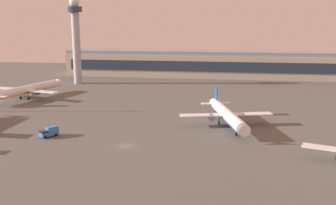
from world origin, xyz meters
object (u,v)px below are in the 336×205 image
control_tower (76,35)px  catering_truck (49,132)px  airplane_near_gate (227,115)px  airplane_taxiway_distant (27,90)px

control_tower → catering_truck: bearing=-72.9°
airplane_near_gate → airplane_taxiway_distant: size_ratio=0.94×
control_tower → catering_truck: 108.93m
airplane_near_gate → airplane_taxiway_distant: (-90.58, 33.35, 0.23)m
control_tower → airplane_near_gate: 118.80m
airplane_taxiway_distant → catering_truck: (36.87, -54.70, -2.60)m
airplane_near_gate → catering_truck: (-53.70, -21.36, -2.37)m
control_tower → catering_truck: size_ratio=8.03×
airplane_taxiway_distant → catering_truck: size_ratio=7.12×
catering_truck → control_tower: bearing=-37.8°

